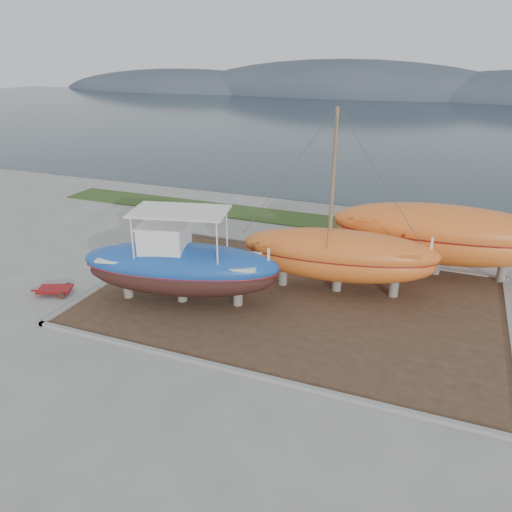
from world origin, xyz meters
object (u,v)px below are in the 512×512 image
at_px(orange_bare_hull, 439,241).
at_px(red_trailer, 55,291).
at_px(blue_caique, 180,257).
at_px(orange_sailboat, 342,205).
at_px(white_dinghy, 174,259).

height_order(orange_bare_hull, red_trailer, orange_bare_hull).
bearing_deg(blue_caique, orange_sailboat, 17.28).
bearing_deg(red_trailer, blue_caique, -8.28).
bearing_deg(blue_caique, red_trailer, -178.34).
distance_m(white_dinghy, red_trailer, 5.95).
relative_size(orange_bare_hull, red_trailer, 4.78).
xyz_separation_m(white_dinghy, orange_bare_hull, (12.67, 4.58, 1.19)).
height_order(blue_caique, white_dinghy, blue_caique).
relative_size(orange_sailboat, orange_bare_hull, 0.85).
bearing_deg(white_dinghy, blue_caique, -46.70).
height_order(blue_caique, orange_sailboat, orange_sailboat).
distance_m(blue_caique, orange_bare_hull, 12.95).
xyz_separation_m(blue_caique, white_dinghy, (-2.13, 2.93, -1.59)).
distance_m(white_dinghy, orange_bare_hull, 13.53).
bearing_deg(red_trailer, orange_sailboat, 0.19).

